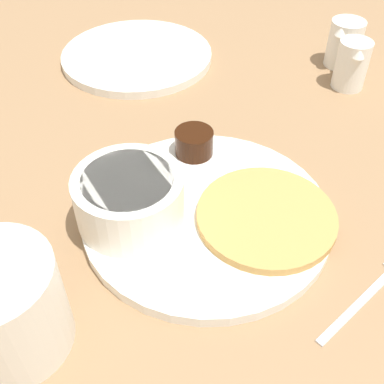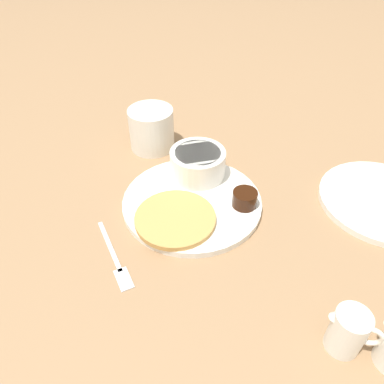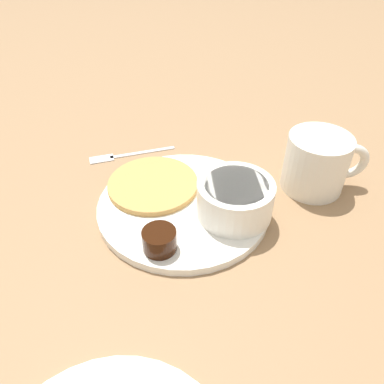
{
  "view_description": "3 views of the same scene",
  "coord_description": "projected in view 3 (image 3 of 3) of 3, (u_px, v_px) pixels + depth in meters",
  "views": [
    {
      "loc": [
        0.33,
        -0.06,
        0.35
      ],
      "look_at": [
        0.0,
        -0.02,
        0.04
      ],
      "focal_mm": 45.0,
      "sensor_mm": 36.0,
      "label": 1
    },
    {
      "loc": [
        -0.07,
        0.49,
        0.46
      ],
      "look_at": [
        -0.0,
        0.02,
        0.05
      ],
      "focal_mm": 35.0,
      "sensor_mm": 36.0,
      "label": 2
    },
    {
      "loc": [
        -0.38,
        -0.14,
        0.37
      ],
      "look_at": [
        0.0,
        -0.01,
        0.03
      ],
      "focal_mm": 35.0,
      "sensor_mm": 36.0,
      "label": 3
    }
  ],
  "objects": [
    {
      "name": "fork",
      "position": [
        122.0,
        155.0,
        0.65
      ],
      "size": [
        0.09,
        0.13,
        0.0
      ],
      "color": "silver",
      "rests_on": "ground_plane"
    },
    {
      "name": "syrup_cup",
      "position": [
        157.0,
        239.0,
        0.46
      ],
      "size": [
        0.04,
        0.04,
        0.03
      ],
      "color": "black",
      "rests_on": "plate"
    },
    {
      "name": "plate",
      "position": [
        183.0,
        205.0,
        0.54
      ],
      "size": [
        0.25,
        0.25,
        0.01
      ],
      "color": "white",
      "rests_on": "ground_plane"
    },
    {
      "name": "pancake_stack",
      "position": [
        153.0,
        184.0,
        0.56
      ],
      "size": [
        0.14,
        0.14,
        0.01
      ],
      "color": "tan",
      "rests_on": "plate"
    },
    {
      "name": "bowl",
      "position": [
        235.0,
        199.0,
        0.5
      ],
      "size": [
        0.1,
        0.1,
        0.05
      ],
      "color": "white",
      "rests_on": "plate"
    },
    {
      "name": "coffee_mug",
      "position": [
        318.0,
        163.0,
        0.56
      ],
      "size": [
        0.09,
        0.12,
        0.09
      ],
      "color": "silver",
      "rests_on": "ground_plane"
    },
    {
      "name": "ground_plane",
      "position": [
        184.0,
        208.0,
        0.55
      ],
      "size": [
        4.0,
        4.0,
        0.0
      ],
      "primitive_type": "plane",
      "color": "#93704C"
    },
    {
      "name": "butter_ramekin",
      "position": [
        242.0,
        215.0,
        0.49
      ],
      "size": [
        0.05,
        0.05,
        0.04
      ],
      "color": "white",
      "rests_on": "plate"
    }
  ]
}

